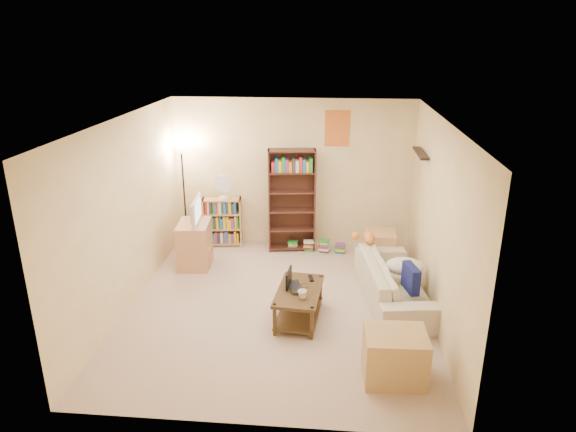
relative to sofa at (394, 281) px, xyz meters
The scene contains 19 objects.
room 2.07m from the sofa, 169.29° to the right, with size 4.50×4.54×2.52m.
sofa is the anchor object (origin of this frame).
navy_pillow 0.50m from the sofa, 69.60° to the right, with size 0.37×0.11×0.34m, color #131853.
cream_blanket 0.25m from the sofa, 26.30° to the left, with size 0.52×0.37×0.22m, color silver.
tabby_cat 0.87m from the sofa, 116.48° to the left, with size 0.45×0.21×0.15m.
coffee_table 1.40m from the sofa, 153.91° to the right, with size 0.62×1.00×0.43m.
laptop 1.39m from the sofa, 155.51° to the right, with size 0.33×0.42×0.03m, color black.
laptop_screen 1.53m from the sofa, 158.14° to the right, with size 0.01×0.32×0.21m, color white.
mug 1.48m from the sofa, 145.16° to the right, with size 0.11×0.11×0.10m, color white.
tv_remote 1.18m from the sofa, 164.63° to the right, with size 0.05×0.17×0.02m, color black.
tv_stand 3.13m from the sofa, 163.76° to the left, with size 0.47×0.66×0.71m, color tan.
television 3.19m from the sofa, 163.76° to the left, with size 0.16×0.70×0.40m, color black.
tall_bookshelf 2.34m from the sofa, 133.14° to the left, with size 0.80×0.36×1.72m.
short_bookshelf 3.26m from the sofa, 147.43° to the left, with size 0.68×0.34×0.84m.
desk_fan 3.29m from the sofa, 147.64° to the left, with size 0.30×0.17×0.43m.
floor_lamp 3.89m from the sofa, 153.98° to the left, with size 0.30×0.30×1.75m.
side_table 1.19m from the sofa, 95.22° to the left, with size 0.47×0.47×0.54m, color tan.
end_cabinet 1.72m from the sofa, 95.63° to the right, with size 0.64×0.54×0.54m, color tan.
book_stacks 1.95m from the sofa, 124.73° to the left, with size 0.97×0.22×0.21m.
Camera 1 is at (0.67, -6.09, 3.48)m, focal length 32.00 mm.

